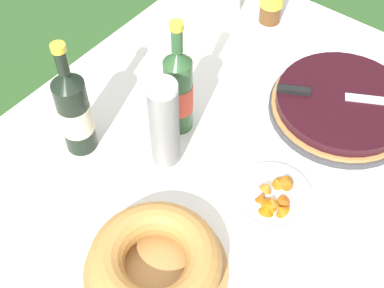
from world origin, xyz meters
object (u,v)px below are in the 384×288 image
object	(u,v)px
bundt_cake	(155,262)
serving_knife	(334,95)
cup_stack	(164,125)
berry_tart	(342,105)
juice_bottle_red	(74,111)
snack_plate_near	(273,195)
cider_bottle_green	(178,90)

from	to	relation	value
bundt_cake	serving_knife	bearing A→B (deg)	-5.82
serving_knife	cup_stack	size ratio (longest dim) A/B	1.27
berry_tart	bundt_cake	xyz separation A→B (m)	(-0.67, 0.09, 0.01)
serving_knife	cup_stack	bearing A→B (deg)	-149.92
juice_bottle_red	snack_plate_near	distance (m)	0.52
berry_tart	cider_bottle_green	world-z (taller)	cider_bottle_green
serving_knife	snack_plate_near	size ratio (longest dim) A/B	1.74
berry_tart	serving_knife	size ratio (longest dim) A/B	1.16
bundt_cake	cider_bottle_green	xyz separation A→B (m)	(0.36, 0.23, 0.09)
cup_stack	serving_knife	bearing A→B (deg)	-31.15
juice_bottle_red	cup_stack	bearing A→B (deg)	-64.72
bundt_cake	juice_bottle_red	world-z (taller)	juice_bottle_red
cider_bottle_green	juice_bottle_red	xyz separation A→B (m)	(-0.21, 0.16, -0.00)
serving_knife	bundt_cake	world-z (taller)	bundt_cake
berry_tart	bundt_cake	size ratio (longest dim) A/B	1.24
cider_bottle_green	bundt_cake	bearing A→B (deg)	-147.90
bundt_cake	juice_bottle_red	distance (m)	0.42
bundt_cake	snack_plate_near	xyz separation A→B (m)	(0.32, -0.10, -0.03)
cup_stack	juice_bottle_red	world-z (taller)	juice_bottle_red
berry_tart	snack_plate_near	xyz separation A→B (m)	(-0.35, -0.01, -0.01)
bundt_cake	snack_plate_near	bearing A→B (deg)	-17.43
cup_stack	snack_plate_near	world-z (taller)	cup_stack
cup_stack	cider_bottle_green	world-z (taller)	cider_bottle_green
bundt_cake	cup_stack	size ratio (longest dim) A/B	1.19
cider_bottle_green	juice_bottle_red	size ratio (longest dim) A/B	1.01
cup_stack	juice_bottle_red	distance (m)	0.23
cup_stack	cider_bottle_green	xyz separation A→B (m)	(0.11, 0.05, -0.00)
berry_tart	juice_bottle_red	world-z (taller)	juice_bottle_red
serving_knife	snack_plate_near	xyz separation A→B (m)	(-0.34, -0.03, -0.05)
berry_tart	snack_plate_near	bearing A→B (deg)	-178.89
berry_tart	juice_bottle_red	xyz separation A→B (m)	(-0.52, 0.48, 0.10)
juice_bottle_red	berry_tart	bearing A→B (deg)	-42.63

